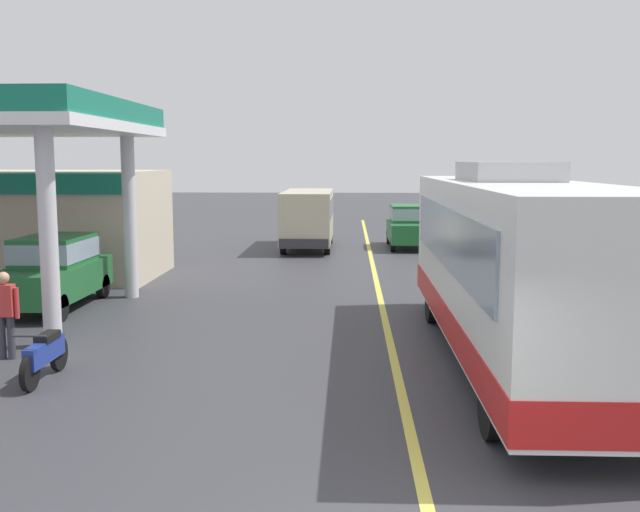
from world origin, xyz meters
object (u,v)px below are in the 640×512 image
at_px(minibus_opposing_lane, 308,214).
at_px(coach_bus_main, 516,270).
at_px(motorcycle_parked_forecourt, 45,354).
at_px(pedestrian_near_pump, 5,310).
at_px(car_trailing_behind_bus, 409,224).
at_px(car_at_pump, 54,268).

bearing_deg(minibus_opposing_lane, coach_bus_main, -74.75).
bearing_deg(motorcycle_parked_forecourt, pedestrian_near_pump, 134.54).
bearing_deg(minibus_opposing_lane, car_trailing_behind_bus, 6.85).
xyz_separation_m(coach_bus_main, car_trailing_behind_bus, (-0.50, 18.13, -0.71)).
distance_m(minibus_opposing_lane, car_trailing_behind_bus, 4.36).
height_order(pedestrian_near_pump, car_trailing_behind_bus, car_trailing_behind_bus).
xyz_separation_m(pedestrian_near_pump, car_trailing_behind_bus, (8.99, 18.35, 0.08)).
relative_size(pedestrian_near_pump, car_trailing_behind_bus, 0.40).
distance_m(coach_bus_main, motorcycle_parked_forecourt, 8.45).
distance_m(coach_bus_main, car_at_pump, 11.51).
bearing_deg(motorcycle_parked_forecourt, minibus_opposing_lane, 79.90).
bearing_deg(car_trailing_behind_bus, minibus_opposing_lane, -173.15).
distance_m(car_at_pump, minibus_opposing_lane, 14.21).
relative_size(coach_bus_main, pedestrian_near_pump, 6.65).
bearing_deg(coach_bus_main, minibus_opposing_lane, 105.25).
relative_size(motorcycle_parked_forecourt, pedestrian_near_pump, 1.08).
xyz_separation_m(car_at_pump, car_trailing_behind_bus, (10.02, 13.52, 0.00)).
height_order(coach_bus_main, minibus_opposing_lane, coach_bus_main).
bearing_deg(car_trailing_behind_bus, car_at_pump, -126.54).
relative_size(coach_bus_main, car_trailing_behind_bus, 2.63).
bearing_deg(pedestrian_near_pump, car_at_pump, 102.02).
distance_m(car_at_pump, pedestrian_near_pump, 4.95).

